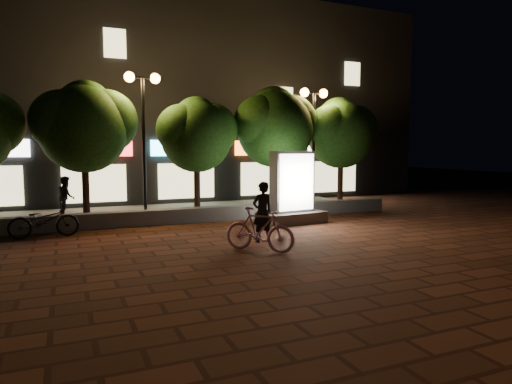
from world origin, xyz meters
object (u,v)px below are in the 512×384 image
street_lamp_left (143,108)px  tree_far_right (341,130)px  tree_mid (197,132)px  rider (262,212)px  pedestrian (66,196)px  street_lamp_right (314,117)px  scooter_pink (260,230)px  tree_right (275,124)px  tree_left (85,124)px  ad_kiosk (292,194)px  scooter_parked (44,221)px

street_lamp_left → tree_far_right: bearing=1.8°
tree_mid → rider: (0.27, -5.50, -2.37)m
rider → pedestrian: size_ratio=1.12×
street_lamp_left → street_lamp_right: bearing=0.0°
rider → pedestrian: bearing=-62.2°
street_lamp_left → scooter_pink: size_ratio=2.79×
street_lamp_right → tree_right: bearing=170.9°
tree_far_right → rider: bearing=-138.5°
tree_mid → tree_right: 3.32m
tree_left → tree_right: bearing=0.0°
tree_mid → ad_kiosk: 4.48m
tree_right → ad_kiosk: bearing=-104.8°
tree_far_right → pedestrian: bearing=174.6°
tree_right → street_lamp_right: bearing=-9.1°
rider → ad_kiosk: bearing=-140.9°
tree_left → ad_kiosk: bearing=-24.6°
tree_right → street_lamp_left: bearing=-177.2°
tree_left → rider: size_ratio=2.91×
tree_right → tree_far_right: size_ratio=1.06×
street_lamp_right → scooter_parked: 11.04m
ad_kiosk → street_lamp_left: bearing=149.2°
tree_left → scooter_parked: bearing=-118.3°
tree_far_right → scooter_pink: size_ratio=2.57×
tree_left → ad_kiosk: (6.51, -2.98, -2.44)m
street_lamp_left → tree_right: bearing=2.8°
tree_mid → street_lamp_right: size_ratio=0.90×
street_lamp_right → tree_mid: bearing=177.0°
tree_mid → scooter_parked: size_ratio=2.36×
street_lamp_left → rider: (2.32, -5.24, -3.19)m
tree_right → ad_kiosk: tree_right is taller
tree_right → rider: size_ratio=3.01×
scooter_pink → pedestrian: bearing=77.1°
scooter_pink → rider: bearing=19.6°
tree_mid → rider: size_ratio=2.67×
tree_mid → tree_right: tree_right is taller
tree_left → scooter_pink: (3.73, -6.55, -2.89)m
tree_left → scooter_parked: tree_left is taller
ad_kiosk → scooter_pink: (-2.79, -3.57, -0.45)m
tree_mid → scooter_parked: (-5.32, -2.46, -2.72)m
street_lamp_left → scooter_pink: 7.40m
tree_right → rider: 6.85m
tree_left → street_lamp_right: bearing=-1.7°
tree_far_right → street_lamp_left: street_lamp_left is taller
tree_left → street_lamp_left: bearing=-7.7°
street_lamp_right → scooter_parked: size_ratio=2.61×
tree_far_right → rider: size_ratio=2.83×
pedestrian → tree_right: bearing=-99.7°
tree_right → street_lamp_left: 5.38m
street_lamp_right → tree_far_right: bearing=9.6°
tree_far_right → street_lamp_left: (-8.55, -0.26, 0.66)m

